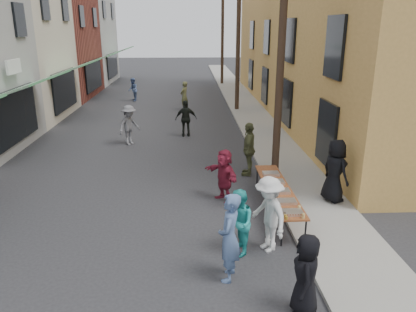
{
  "coord_description": "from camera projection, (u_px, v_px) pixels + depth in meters",
  "views": [
    {
      "loc": [
        1.31,
        -10.42,
        5.18
      ],
      "look_at": [
        1.85,
        1.57,
        1.3
      ],
      "focal_mm": 35.0,
      "sensor_mm": 36.0,
      "label": 1
    }
  ],
  "objects": [
    {
      "name": "passerby_right",
      "position": [
        184.0,
        96.0,
        25.65
      ],
      "size": [
        0.71,
        0.79,
        1.83
      ],
      "primitive_type": "imported",
      "rotation": [
        0.0,
        0.0,
        4.19
      ],
      "color": "brown",
      "rests_on": "ground"
    },
    {
      "name": "sidewalk",
      "position": [
        248.0,
        109.0,
        25.9
      ],
      "size": [
        2.2,
        60.0,
        0.1
      ],
      "primitive_type": "cube",
      "color": "gray",
      "rests_on": "ground"
    },
    {
      "name": "condiment_jar_c",
      "position": [
        285.0,
        214.0,
        9.86
      ],
      "size": [
        0.07,
        0.07,
        0.08
      ],
      "primitive_type": "cylinder",
      "color": "#A57F26",
      "rests_on": "serving_table"
    },
    {
      "name": "guest_front_c",
      "position": [
        239.0,
        223.0,
        9.41
      ],
      "size": [
        0.71,
        0.86,
        1.61
      ],
      "primitive_type": "imported",
      "rotation": [
        0.0,
        0.0,
        -1.43
      ],
      "color": "#29ABA7",
      "rests_on": "ground"
    },
    {
      "name": "condiment_jar_a",
      "position": [
        286.0,
        218.0,
        9.67
      ],
      "size": [
        0.07,
        0.07,
        0.08
      ],
      "primitive_type": "cylinder",
      "color": "#A57F26",
      "rests_on": "serving_table"
    },
    {
      "name": "catering_tray_foil_b",
      "position": [
        286.0,
        201.0,
        10.58
      ],
      "size": [
        0.5,
        0.33,
        0.08
      ],
      "primitive_type": "cube",
      "color": "#B2B2B7",
      "rests_on": "serving_table"
    },
    {
      "name": "guest_front_b",
      "position": [
        229.0,
        238.0,
        8.41
      ],
      "size": [
        0.63,
        0.8,
        1.95
      ],
      "primitive_type": "imported",
      "rotation": [
        0.0,
        0.0,
        -1.82
      ],
      "color": "#506B9A",
      "rests_on": "ground"
    },
    {
      "name": "cup_stack",
      "position": [
        303.0,
        216.0,
        9.73
      ],
      "size": [
        0.08,
        0.08,
        0.12
      ],
      "primitive_type": "cylinder",
      "color": "tan",
      "rests_on": "serving_table"
    },
    {
      "name": "building_ochre",
      "position": [
        356.0,
        29.0,
        23.69
      ],
      "size": [
        10.0,
        28.0,
        10.0
      ],
      "primitive_type": "cube",
      "color": "#BA8B42",
      "rests_on": "ground"
    },
    {
      "name": "catering_tray_sausage",
      "position": [
        293.0,
        212.0,
        9.97
      ],
      "size": [
        0.5,
        0.33,
        0.08
      ],
      "primitive_type": "cube",
      "color": "maroon",
      "rests_on": "serving_table"
    },
    {
      "name": "guest_front_e",
      "position": [
        249.0,
        149.0,
        14.47
      ],
      "size": [
        0.73,
        1.21,
        1.94
      ],
      "primitive_type": "imported",
      "rotation": [
        0.0,
        0.0,
        -1.81
      ],
      "color": "#535933",
      "rests_on": "ground"
    },
    {
      "name": "server",
      "position": [
        335.0,
        171.0,
        12.04
      ],
      "size": [
        0.93,
        1.1,
        1.92
      ],
      "primitive_type": "imported",
      "rotation": [
        0.0,
        0.0,
        1.98
      ],
      "color": "black",
      "rests_on": "sidewalk"
    },
    {
      "name": "catering_tray_foil_d",
      "position": [
        276.0,
        182.0,
        11.91
      ],
      "size": [
        0.5,
        0.33,
        0.08
      ],
      "primitive_type": "cube",
      "color": "#B2B2B7",
      "rests_on": "serving_table"
    },
    {
      "name": "serving_table",
      "position": [
        278.0,
        189.0,
        11.56
      ],
      "size": [
        0.7,
        4.0,
        0.75
      ],
      "color": "maroon",
      "rests_on": "ground"
    },
    {
      "name": "guest_front_a",
      "position": [
        306.0,
        275.0,
        7.45
      ],
      "size": [
        0.66,
        0.88,
        1.61
      ],
      "primitive_type": "imported",
      "rotation": [
        0.0,
        0.0,
        -1.78
      ],
      "color": "black",
      "rests_on": "ground"
    },
    {
      "name": "passerby_left",
      "position": [
        129.0,
        125.0,
        18.21
      ],
      "size": [
        1.26,
        1.32,
        1.8
      ],
      "primitive_type": "imported",
      "rotation": [
        0.0,
        0.0,
        0.88
      ],
      "color": "slate",
      "rests_on": "ground"
    },
    {
      "name": "catering_tray_buns_end",
      "position": [
        271.0,
        174.0,
        12.58
      ],
      "size": [
        0.5,
        0.33,
        0.08
      ],
      "primitive_type": "cube",
      "color": "tan",
      "rests_on": "serving_table"
    },
    {
      "name": "ground",
      "position": [
        145.0,
        218.0,
        11.44
      ],
      "size": [
        120.0,
        120.0,
        0.0
      ],
      "primitive_type": "plane",
      "color": "#28282B",
      "rests_on": "ground"
    },
    {
      "name": "passerby_far",
      "position": [
        133.0,
        90.0,
        28.82
      ],
      "size": [
        0.76,
        0.9,
        1.64
      ],
      "primitive_type": "imported",
      "rotation": [
        0.0,
        0.0,
        4.91
      ],
      "color": "#4F6799",
      "rests_on": "ground"
    },
    {
      "name": "guest_front_d",
      "position": [
        268.0,
        214.0,
        9.54
      ],
      "size": [
        1.11,
        1.38,
        1.87
      ],
      "primitive_type": "imported",
      "rotation": [
        0.0,
        0.0,
        -1.17
      ],
      "color": "silver",
      "rests_on": "ground"
    },
    {
      "name": "utility_pole_near",
      "position": [
        281.0,
        47.0,
        13.09
      ],
      "size": [
        0.26,
        0.26,
        9.0
      ],
      "primitive_type": "cylinder",
      "color": "#2D2116",
      "rests_on": "ground"
    },
    {
      "name": "catering_tray_buns",
      "position": [
        281.0,
        191.0,
        11.25
      ],
      "size": [
        0.5,
        0.33,
        0.08
      ],
      "primitive_type": "cube",
      "color": "tan",
      "rests_on": "serving_table"
    },
    {
      "name": "condiment_jar_b",
      "position": [
        286.0,
        216.0,
        9.77
      ],
      "size": [
        0.07,
        0.07,
        0.08
      ],
      "primitive_type": "cylinder",
      "color": "#A57F26",
      "rests_on": "serving_table"
    },
    {
      "name": "utility_pole_far",
      "position": [
        222.0,
        33.0,
        35.91
      ],
      "size": [
        0.26,
        0.26,
        9.0
      ],
      "primitive_type": "cylinder",
      "color": "#2D2116",
      "rests_on": "ground"
    },
    {
      "name": "utility_pole_mid",
      "position": [
        238.0,
        37.0,
        24.5
      ],
      "size": [
        0.26,
        0.26,
        9.0
      ],
      "primitive_type": "cylinder",
      "color": "#2D2116",
      "rests_on": "ground"
    },
    {
      "name": "guest_queue_back",
      "position": [
        224.0,
        175.0,
        12.35
      ],
      "size": [
        1.19,
        1.56,
        1.64
      ],
      "primitive_type": "imported",
      "rotation": [
        0.0,
        0.0,
        -1.04
      ],
      "color": "maroon",
      "rests_on": "ground"
    },
    {
      "name": "passerby_mid",
      "position": [
        186.0,
        119.0,
        19.59
      ],
      "size": [
        1.06,
        0.5,
        1.76
      ],
      "primitive_type": "imported",
      "rotation": [
        0.0,
        0.0,
        3.21
      ],
      "color": "black",
      "rests_on": "ground"
    }
  ]
}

